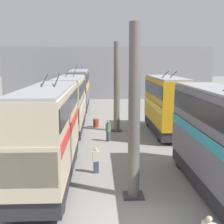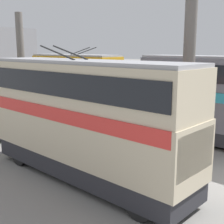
% 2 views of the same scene
% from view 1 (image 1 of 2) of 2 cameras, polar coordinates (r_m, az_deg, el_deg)
% --- Properties ---
extents(ground_plane, '(240.00, 240.00, 0.00)m').
position_cam_1_polar(ground_plane, '(13.57, 5.14, -19.51)').
color(ground_plane, gray).
extents(depot_back_wall, '(0.50, 36.00, 8.87)m').
position_cam_1_polar(depot_back_wall, '(53.59, -0.67, 7.10)').
color(depot_back_wall, gray).
rests_on(depot_back_wall, ground_plane).
extents(support_column_near, '(1.00, 1.00, 8.28)m').
position_cam_1_polar(support_column_near, '(14.61, 4.08, -0.63)').
color(support_column_near, '#605B56').
rests_on(support_column_near, ground_plane).
extents(support_column_far, '(1.00, 1.00, 8.28)m').
position_cam_1_polar(support_column_far, '(28.82, 0.86, 4.32)').
color(support_column_far, '#605B56').
rests_on(support_column_far, ground_plane).
extents(bus_left_far, '(9.03, 2.54, 5.74)m').
position_cam_1_polar(bus_left_far, '(28.42, 9.83, 1.86)').
color(bus_left_far, black).
rests_on(bus_left_far, ground_plane).
extents(bus_right_near, '(10.39, 2.54, 5.78)m').
position_cam_1_polar(bus_right_near, '(17.22, -11.51, -2.90)').
color(bus_right_near, black).
rests_on(bus_right_near, ground_plane).
extents(bus_right_mid, '(10.75, 2.54, 5.66)m').
position_cam_1_polar(bus_right_mid, '(29.75, -7.69, 2.16)').
color(bus_right_mid, black).
rests_on(bus_right_mid, ground_plane).
extents(bus_right_far, '(10.67, 2.54, 5.91)m').
position_cam_1_polar(bus_right_far, '(43.03, -6.08, 4.60)').
color(bus_right_far, black).
rests_on(bus_right_far, ground_plane).
extents(person_by_right_row, '(0.30, 0.45, 1.55)m').
position_cam_1_polar(person_by_right_row, '(18.52, -2.95, -8.71)').
color(person_by_right_row, '#384251').
rests_on(person_by_right_row, ground_plane).
extents(person_aisle_midway, '(0.48, 0.44, 1.73)m').
position_cam_1_polar(person_aisle_midway, '(25.55, -0.69, -3.37)').
color(person_aisle_midway, '#384251').
rests_on(person_aisle_midway, ground_plane).
extents(oil_drum, '(0.59, 0.59, 0.83)m').
position_cam_1_polar(oil_drum, '(31.07, -2.95, -2.03)').
color(oil_drum, '#933828').
rests_on(oil_drum, ground_plane).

